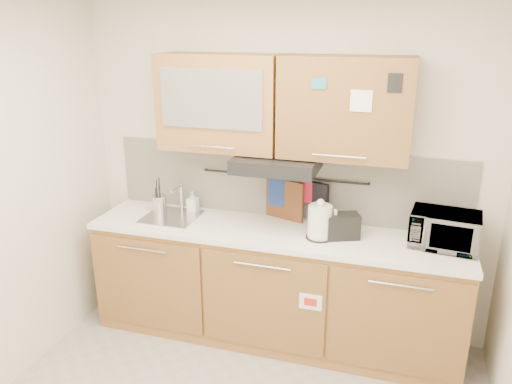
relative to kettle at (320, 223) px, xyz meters
The scene contains 17 objects.
wall_back 0.56m from the kettle, 134.23° to the left, with size 3.20×3.20×0.00m, color silver.
base_cabinet 0.73m from the kettle, behind, with size 2.80×0.64×0.88m.
countertop 0.38m from the kettle, behind, with size 2.82×0.62×0.04m, color white.
backsplash 0.52m from the kettle, 135.20° to the left, with size 2.80×0.02×0.56m, color silver.
upper_cabinets 0.89m from the kettle, 152.85° to the left, with size 1.82×0.37×0.70m.
range_hood 0.53m from the kettle, 162.73° to the left, with size 0.60×0.46×0.10m, color black.
sink 1.21m from the kettle, behind, with size 0.42×0.40×0.26m.
utensil_rail 0.52m from the kettle, 138.52° to the left, with size 0.02×0.02×1.30m, color black.
utensil_crock 1.34m from the kettle, behind, with size 0.13×0.13×0.30m.
kettle is the anchor object (origin of this frame).
toaster 0.16m from the kettle, 19.89° to the left, with size 0.27×0.22×0.18m.
microwave 0.85m from the kettle, ahead, with size 0.45×0.31×0.25m, color #999999.
soap_bottle 1.11m from the kettle, 168.18° to the left, with size 0.08×0.08×0.18m, color #999999.
cutting_board 0.44m from the kettle, 138.55° to the left, with size 0.33×0.02×0.41m, color brown.
oven_mitt 0.50m from the kettle, 143.51° to the left, with size 0.13×0.03×0.21m, color navy.
dark_pouch 0.31m from the kettle, 102.20° to the left, with size 0.15×0.04×0.24m, color black.
pot_holder 0.35m from the kettle, 117.75° to the left, with size 0.13×0.02×0.17m, color red.
Camera 1 is at (0.87, -2.14, 2.38)m, focal length 35.00 mm.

